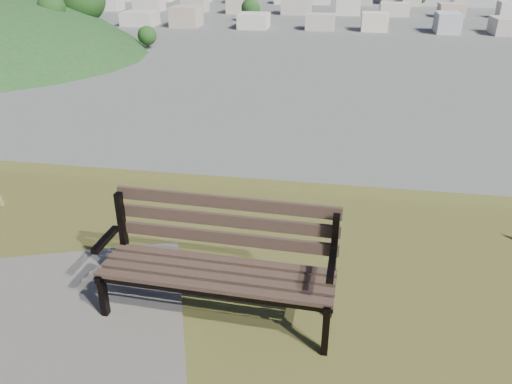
# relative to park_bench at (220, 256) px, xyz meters

# --- Properties ---
(park_bench) EXTENTS (2.04, 0.73, 1.05)m
(park_bench) POSITION_rel_park_bench_xyz_m (0.00, 0.00, 0.00)
(park_bench) COLOR #422E26
(park_bench) RESTS_ON hilltop_mesa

